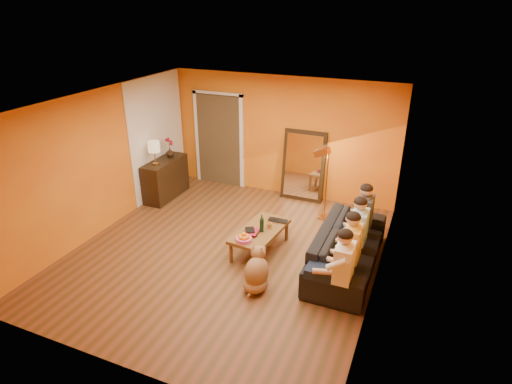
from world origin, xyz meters
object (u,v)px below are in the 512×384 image
at_px(dog, 257,269).
at_px(wine_bottle, 262,223).
at_px(floor_lamp, 326,185).
at_px(vase, 170,152).
at_px(tumbler, 269,225).
at_px(person_far_left, 344,269).
at_px(sofa, 348,248).
at_px(coffee_table, 260,240).
at_px(laptop, 277,222).
at_px(mirror_frame, 303,166).
at_px(person_mid_left, 352,249).
at_px(person_far_right, 364,217).
at_px(table_lamp, 154,153).
at_px(sideboard, 166,179).
at_px(person_mid_right, 358,232).

xyz_separation_m(dog, wine_bottle, (-0.31, 0.95, 0.23)).
height_order(floor_lamp, vase, floor_lamp).
bearing_deg(tumbler, person_far_left, -33.83).
bearing_deg(wine_bottle, person_far_left, -27.97).
bearing_deg(tumbler, floor_lamp, 68.08).
bearing_deg(sofa, coffee_table, 94.69).
bearing_deg(sofa, laptop, 80.03).
xyz_separation_m(mirror_frame, vase, (-2.79, -0.83, 0.19)).
bearing_deg(person_mid_left, wine_bottle, 169.88).
relative_size(mirror_frame, dog, 2.23).
relative_size(person_far_right, laptop, 3.46).
distance_m(person_mid_left, wine_bottle, 1.58).
distance_m(table_lamp, coffee_table, 3.06).
bearing_deg(person_far_right, laptop, -163.58).
bearing_deg(person_mid_left, sofa, 106.11).
xyz_separation_m(floor_lamp, dog, (-0.36, -2.61, -0.38)).
height_order(sideboard, floor_lamp, floor_lamp).
relative_size(person_mid_left, person_far_right, 1.00).
relative_size(floor_lamp, wine_bottle, 4.65).
xyz_separation_m(sideboard, sofa, (4.24, -1.15, -0.08)).
bearing_deg(person_mid_left, coffee_table, 168.47).
height_order(coffee_table, vase, vase).
height_order(wine_bottle, laptop, wine_bottle).
bearing_deg(wine_bottle, person_mid_left, -10.12).
distance_m(sideboard, person_far_right, 4.40).
height_order(coffee_table, person_far_right, person_far_right).
bearing_deg(person_mid_left, tumbler, 163.25).
bearing_deg(vase, floor_lamp, 1.41).
xyz_separation_m(table_lamp, vase, (0.00, 0.55, -0.16)).
xyz_separation_m(table_lamp, person_mid_left, (4.37, -1.30, -0.49)).
xyz_separation_m(sofa, vase, (-4.24, 1.40, 0.61)).
height_order(laptop, vase, vase).
relative_size(mirror_frame, sideboard, 1.29).
bearing_deg(mirror_frame, floor_lamp, -47.19).
distance_m(floor_lamp, laptop, 1.40).
bearing_deg(tumbler, vase, 154.02).
xyz_separation_m(table_lamp, person_mid_right, (4.37, -0.75, -0.49)).
height_order(wine_bottle, tumbler, wine_bottle).
distance_m(floor_lamp, dog, 2.66).
relative_size(sideboard, person_mid_right, 0.97).
height_order(mirror_frame, person_mid_right, mirror_frame).
relative_size(table_lamp, coffee_table, 0.42).
distance_m(sideboard, tumbler, 3.10).
xyz_separation_m(sideboard, table_lamp, (0.00, -0.30, 0.68)).
distance_m(coffee_table, laptop, 0.45).
bearing_deg(table_lamp, person_far_right, -2.65).
height_order(dog, wine_bottle, wine_bottle).
distance_m(coffee_table, person_far_right, 1.83).
distance_m(table_lamp, person_far_left, 4.77).
height_order(mirror_frame, dog, mirror_frame).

